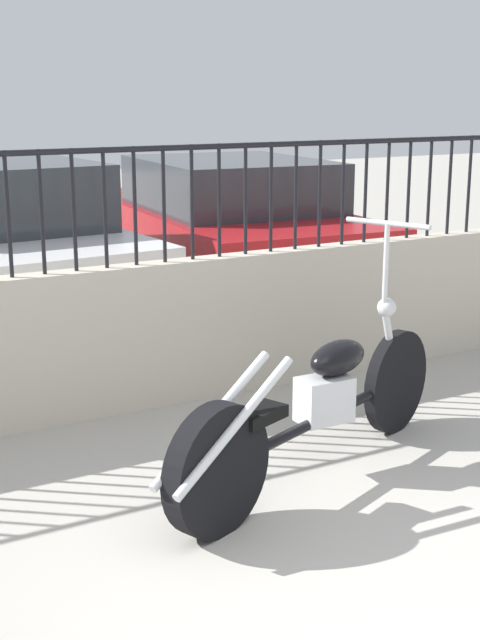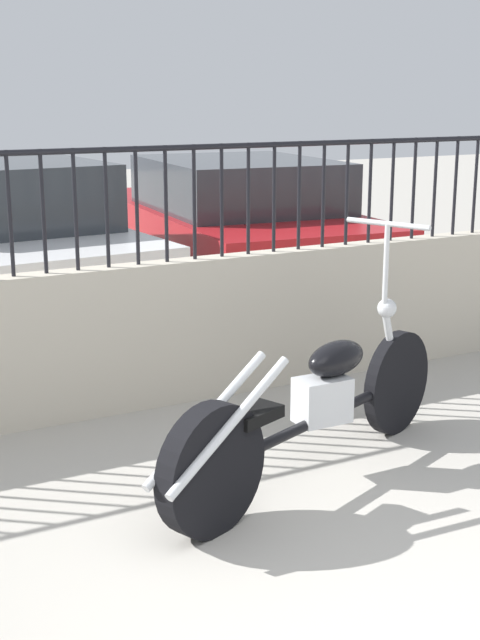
% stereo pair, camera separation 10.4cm
% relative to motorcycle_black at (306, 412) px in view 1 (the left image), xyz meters
% --- Properties ---
extents(low_wall, '(8.38, 0.18, 0.93)m').
position_rel_motorcycle_black_xyz_m(low_wall, '(-0.68, 1.48, 0.08)').
color(low_wall, beige).
rests_on(low_wall, ground_plane).
extents(fence_railing, '(8.38, 0.04, 0.73)m').
position_rel_motorcycle_black_xyz_m(fence_railing, '(-0.68, 1.48, 1.04)').
color(fence_railing, black).
rests_on(fence_railing, low_wall).
extents(motorcycle_black, '(2.19, 1.00, 1.29)m').
position_rel_motorcycle_black_xyz_m(motorcycle_black, '(0.00, 0.00, 0.00)').
color(motorcycle_black, black).
rests_on(motorcycle_black, ground_plane).
extents(car_red, '(2.23, 4.48, 1.32)m').
position_rel_motorcycle_black_xyz_m(car_red, '(1.95, 4.49, 0.28)').
color(car_red, black).
rests_on(car_red, ground_plane).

